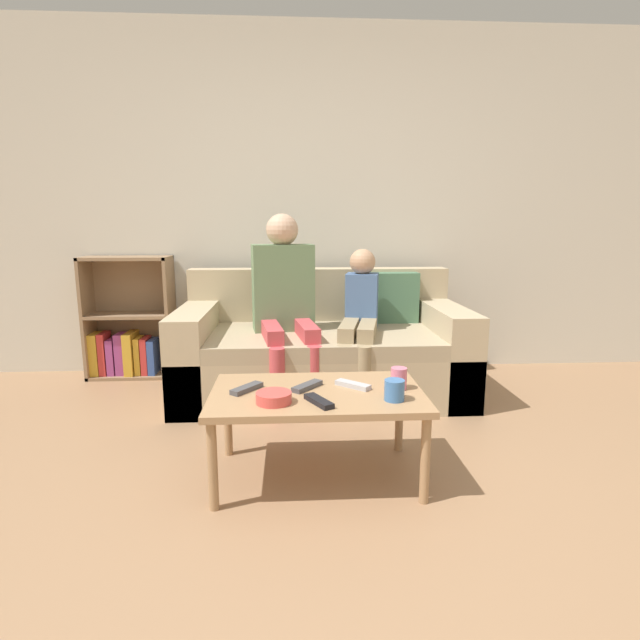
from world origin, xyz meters
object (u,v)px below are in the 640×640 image
tv_remote_0 (307,386)px  tv_remote_2 (247,388)px  couch (323,352)px  person_adult (285,293)px  snack_bowl (274,398)px  person_child (360,316)px  tv_remote_1 (353,385)px  coffee_table (317,400)px  cup_far (394,390)px  cup_near (399,378)px  bookshelf (129,330)px  tv_remote_3 (319,401)px

tv_remote_0 → tv_remote_2: bearing=-136.2°
couch → person_adult: size_ratio=1.57×
snack_bowl → person_child: bearing=66.4°
person_adult → person_child: (0.49, -0.07, -0.14)m
tv_remote_1 → tv_remote_2: (-0.48, -0.02, 0.00)m
coffee_table → cup_far: (0.32, -0.13, 0.09)m
tv_remote_0 → tv_remote_2: 0.27m
couch → cup_near: size_ratio=19.35×
tv_remote_0 → tv_remote_1: (0.21, 0.01, 0.00)m
person_adult → cup_far: person_adult is taller
tv_remote_1 → cup_far: bearing=-98.8°
couch → tv_remote_0: size_ratio=11.83×
cup_near → bookshelf: bearing=136.0°
person_adult → tv_remote_3: 1.32m
person_child → tv_remote_1: size_ratio=6.13×
tv_remote_1 → tv_remote_2: size_ratio=0.98×
coffee_table → tv_remote_2: size_ratio=5.76×
snack_bowl → tv_remote_2: bearing=128.1°
tv_remote_1 → tv_remote_3: same height
bookshelf → cup_far: bearing=-47.3°
person_adult → cup_far: size_ratio=13.68×
coffee_table → tv_remote_3: bearing=-90.2°
coffee_table → person_child: size_ratio=0.96×
coffee_table → cup_far: 0.36m
couch → tv_remote_1: 1.17m
coffee_table → tv_remote_0: size_ratio=5.87×
tv_remote_1 → cup_near: bearing=-59.0°
bookshelf → person_adult: 1.35m
person_child → bookshelf: bearing=172.6°
coffee_table → tv_remote_3: tv_remote_3 is taller
couch → bookshelf: bearing=162.3°
person_child → cup_far: bearing=-78.3°
tv_remote_1 → person_child: bearing=31.5°
cup_far → couch: bearing=99.2°
tv_remote_0 → person_child: bearing=110.1°
person_adult → bookshelf: bearing=146.9°
person_child → tv_remote_2: size_ratio=5.99×
tv_remote_3 → cup_near: bearing=-3.3°
person_adult → cup_near: person_adult is taller
bookshelf → snack_bowl: size_ratio=6.07×
tv_remote_3 → person_child: bearing=46.7°
coffee_table → tv_remote_2: tv_remote_2 is taller
bookshelf → tv_remote_3: bearing=-53.7°
coffee_table → bookshelf: bearing=128.9°
cup_near → tv_remote_2: bearing=178.9°
tv_remote_1 → tv_remote_2: same height
person_child → snack_bowl: bearing=-101.1°
tv_remote_1 → bookshelf: bearing=84.0°
cup_near → tv_remote_2: cup_near is taller
tv_remote_0 → bookshelf: bearing=169.1°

